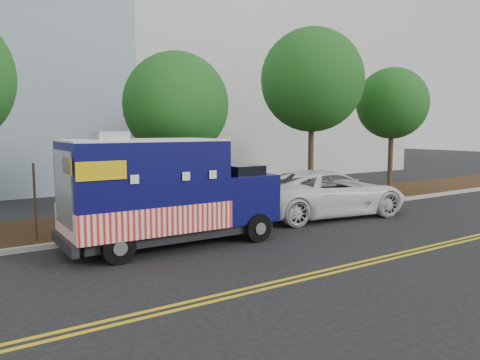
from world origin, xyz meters
TOP-DOWN VIEW (x-y plane):
  - ground at (0.00, 0.00)m, footprint 120.00×120.00m
  - curb at (0.00, 1.40)m, footprint 120.00×0.18m
  - mulch_strip at (0.00, 3.50)m, footprint 120.00×4.00m
  - centerline_near at (0.00, -4.45)m, footprint 120.00×0.10m
  - centerline_far at (0.00, -4.70)m, footprint 120.00×0.10m
  - tree_b at (0.13, 3.43)m, footprint 3.89×3.89m
  - tree_c at (7.27, 3.90)m, footprint 4.74×4.74m
  - tree_d at (12.60, 3.59)m, footprint 3.68×3.68m
  - sign_post at (-5.11, 1.99)m, footprint 0.06×0.06m
  - food_truck at (-2.09, -0.14)m, footprint 6.33×2.49m
  - white_car at (5.21, 0.68)m, footprint 6.80×3.85m

SIDE VIEW (x-z plane):
  - ground at x=0.00m, z-range 0.00..0.00m
  - centerline_near at x=0.00m, z-range 0.00..0.01m
  - centerline_far at x=0.00m, z-range 0.00..0.01m
  - curb at x=0.00m, z-range 0.00..0.15m
  - mulch_strip at x=0.00m, z-range 0.00..0.15m
  - white_car at x=5.21m, z-range 0.00..1.79m
  - sign_post at x=-5.11m, z-range 0.00..2.40m
  - food_truck at x=-2.09m, z-range -0.16..3.15m
  - tree_b at x=0.13m, z-range 1.14..7.34m
  - tree_d at x=12.60m, z-range 1.41..7.93m
  - tree_c at x=7.27m, z-range 1.60..9.56m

